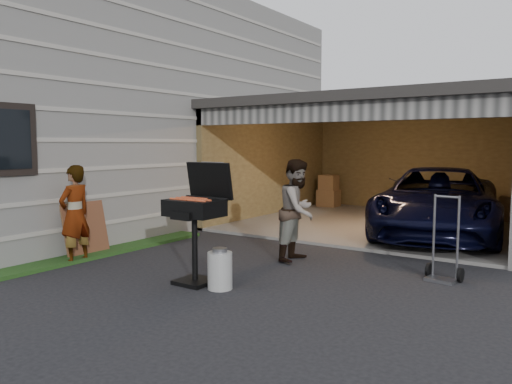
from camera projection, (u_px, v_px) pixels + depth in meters
ground at (167, 283)px, 6.92m from camera, size 80.00×80.00×0.00m
house at (109, 113)px, 13.32m from camera, size 7.00×11.00×5.50m
groundcover_strip at (9, 273)px, 7.36m from camera, size 0.50×8.00×0.06m
garage at (391, 147)px, 11.90m from camera, size 6.80×6.30×2.90m
minivan at (438, 204)px, 10.31m from camera, size 3.20×5.33×1.39m
woman at (75, 214)px, 8.07m from camera, size 0.44×0.62×1.60m
man at (298, 210)px, 8.24m from camera, size 0.68×0.85×1.68m
bbq_grill at (196, 212)px, 6.86m from camera, size 0.75×0.66×1.68m
propane_tank at (220, 271)px, 6.64m from camera, size 0.42×0.42×0.50m
plywood_panel at (86, 229)px, 8.61m from camera, size 0.23×0.84×0.93m
hand_truck at (443, 264)px, 7.07m from camera, size 0.52×0.41×1.22m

